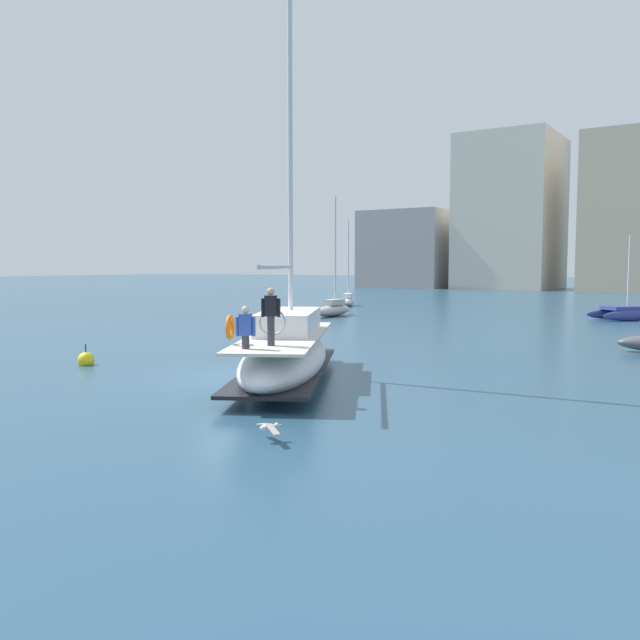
% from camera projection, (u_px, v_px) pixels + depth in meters
% --- Properties ---
extents(ground_plane, '(400.00, 400.00, 0.00)m').
position_uv_depth(ground_plane, '(236.00, 376.00, 21.64)').
color(ground_plane, '#284C66').
extents(main_sailboat, '(6.56, 9.62, 12.52)m').
position_uv_depth(main_sailboat, '(286.00, 352.00, 20.72)').
color(main_sailboat, white).
rests_on(main_sailboat, ground).
extents(moored_sloop_far, '(1.39, 5.00, 8.64)m').
position_uv_depth(moored_sloop_far, '(333.00, 308.00, 47.41)').
color(moored_sloop_far, '#B7B2A8').
rests_on(moored_sloop_far, ground).
extents(moored_catamaran, '(4.57, 4.66, 5.68)m').
position_uv_depth(moored_catamaran, '(623.00, 312.00, 44.06)').
color(moored_catamaran, navy).
rests_on(moored_catamaran, ground).
extents(moored_cutter_left, '(2.72, 4.56, 7.69)m').
position_uv_depth(moored_cutter_left, '(348.00, 300.00, 59.42)').
color(moored_cutter_left, silver).
rests_on(moored_cutter_left, ground).
extents(seagull, '(0.94, 0.66, 0.17)m').
position_uv_depth(seagull, '(269.00, 427.00, 13.57)').
color(seagull, silver).
rests_on(seagull, ground).
extents(mooring_buoy, '(0.60, 0.60, 0.90)m').
position_uv_depth(mooring_buoy, '(86.00, 360.00, 24.06)').
color(mooring_buoy, yellow).
rests_on(mooring_buoy, ground).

